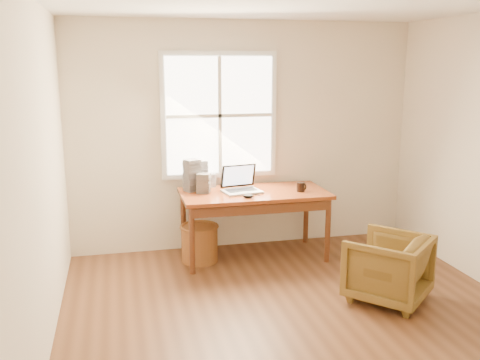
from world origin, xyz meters
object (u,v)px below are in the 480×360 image
at_px(laptop, 242,179).
at_px(coffee_mug, 301,187).
at_px(desk, 254,193).
at_px(cd_stack_a, 201,174).
at_px(wicker_stool, 200,244).
at_px(armchair, 388,268).

relative_size(laptop, coffee_mug, 4.15).
relative_size(desk, cd_stack_a, 5.11).
bearing_deg(wicker_stool, armchair, -41.88).
relative_size(armchair, wicker_stool, 1.71).
xyz_separation_m(armchair, laptop, (-1.05, 1.35, 0.59)).
bearing_deg(wicker_stool, desk, 0.00).
height_order(desk, armchair, desk).
distance_m(armchair, cd_stack_a, 2.31).
bearing_deg(armchair, cd_stack_a, -91.86).
height_order(armchair, laptop, laptop).
height_order(wicker_stool, cd_stack_a, cd_stack_a).
bearing_deg(cd_stack_a, coffee_mug, -23.43).
bearing_deg(coffee_mug, desk, 151.92).
height_order(wicker_stool, coffee_mug, coffee_mug).
bearing_deg(laptop, coffee_mug, -18.23).
distance_m(armchair, coffee_mug, 1.41).
xyz_separation_m(wicker_stool, coffee_mug, (1.11, -0.11, 0.60)).
bearing_deg(cd_stack_a, armchair, -49.76).
bearing_deg(desk, coffee_mug, -11.96).
relative_size(armchair, cd_stack_a, 2.16).
height_order(armchair, wicker_stool, armchair).
distance_m(armchair, laptop, 1.80).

